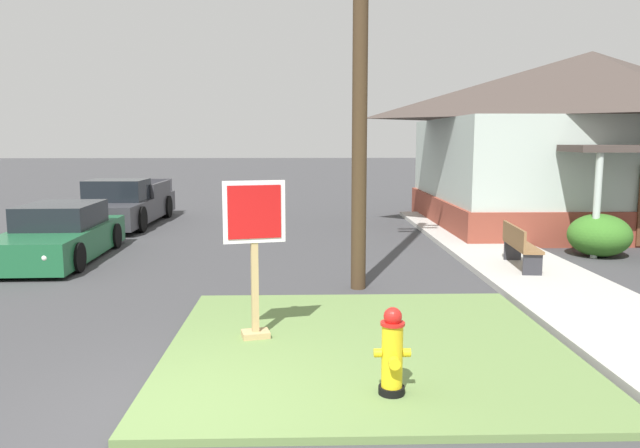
{
  "coord_description": "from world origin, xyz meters",
  "views": [
    {
      "loc": [
        1.26,
        -5.53,
        2.72
      ],
      "look_at": [
        1.53,
        3.82,
        1.38
      ],
      "focal_mm": 33.69,
      "sensor_mm": 36.0,
      "label": 1
    }
  ],
  "objects_px": {
    "stop_sign": "(255,260)",
    "pickup_truck_charcoal": "(125,205)",
    "manhole_cover": "(254,301)",
    "parked_sedan_green": "(60,236)",
    "fire_hydrant": "(392,353)",
    "street_bench": "(519,244)"
  },
  "relations": [
    {
      "from": "stop_sign",
      "to": "pickup_truck_charcoal",
      "type": "xyz_separation_m",
      "value": [
        -5.02,
        11.31,
        -0.52
      ]
    },
    {
      "from": "manhole_cover",
      "to": "stop_sign",
      "type": "bearing_deg",
      "value": -84.5
    },
    {
      "from": "parked_sedan_green",
      "to": "pickup_truck_charcoal",
      "type": "height_order",
      "value": "pickup_truck_charcoal"
    },
    {
      "from": "fire_hydrant",
      "to": "pickup_truck_charcoal",
      "type": "height_order",
      "value": "pickup_truck_charcoal"
    },
    {
      "from": "fire_hydrant",
      "to": "street_bench",
      "type": "relative_size",
      "value": 0.55
    },
    {
      "from": "pickup_truck_charcoal",
      "to": "parked_sedan_green",
      "type": "bearing_deg",
      "value": -88.5
    },
    {
      "from": "fire_hydrant",
      "to": "parked_sedan_green",
      "type": "xyz_separation_m",
      "value": [
        -6.43,
        7.64,
        0.02
      ]
    },
    {
      "from": "fire_hydrant",
      "to": "stop_sign",
      "type": "xyz_separation_m",
      "value": [
        -1.55,
        1.84,
        0.62
      ]
    },
    {
      "from": "fire_hydrant",
      "to": "manhole_cover",
      "type": "xyz_separation_m",
      "value": [
        -1.76,
        3.95,
        -0.51
      ]
    },
    {
      "from": "fire_hydrant",
      "to": "stop_sign",
      "type": "height_order",
      "value": "stop_sign"
    },
    {
      "from": "pickup_truck_charcoal",
      "to": "stop_sign",
      "type": "bearing_deg",
      "value": -66.06
    },
    {
      "from": "pickup_truck_charcoal",
      "to": "street_bench",
      "type": "bearing_deg",
      "value": -35.59
    },
    {
      "from": "street_bench",
      "to": "stop_sign",
      "type": "bearing_deg",
      "value": -140.68
    },
    {
      "from": "manhole_cover",
      "to": "street_bench",
      "type": "distance_m",
      "value": 5.63
    },
    {
      "from": "stop_sign",
      "to": "pickup_truck_charcoal",
      "type": "relative_size",
      "value": 0.38
    },
    {
      "from": "parked_sedan_green",
      "to": "pickup_truck_charcoal",
      "type": "relative_size",
      "value": 0.81
    },
    {
      "from": "stop_sign",
      "to": "pickup_truck_charcoal",
      "type": "bearing_deg",
      "value": 113.94
    },
    {
      "from": "stop_sign",
      "to": "street_bench",
      "type": "bearing_deg",
      "value": 39.32
    },
    {
      "from": "fire_hydrant",
      "to": "stop_sign",
      "type": "bearing_deg",
      "value": 130.17
    },
    {
      "from": "fire_hydrant",
      "to": "manhole_cover",
      "type": "relative_size",
      "value": 1.32
    },
    {
      "from": "manhole_cover",
      "to": "pickup_truck_charcoal",
      "type": "height_order",
      "value": "pickup_truck_charcoal"
    },
    {
      "from": "parked_sedan_green",
      "to": "street_bench",
      "type": "xyz_separation_m",
      "value": [
        9.9,
        -1.69,
        0.05
      ]
    }
  ]
}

